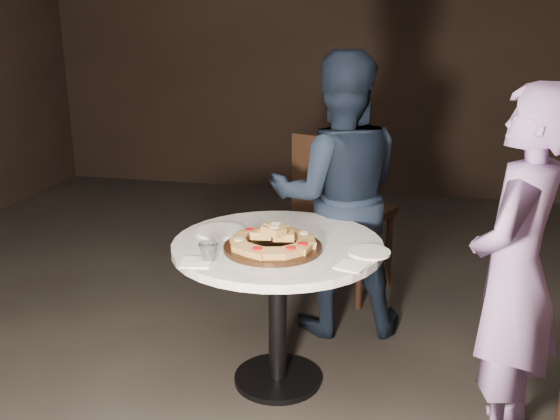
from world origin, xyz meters
name	(u,v)px	position (x,y,z in m)	size (l,w,h in m)	color
floor	(282,396)	(0.00, 0.00, 0.00)	(7.00, 7.00, 0.00)	black
table	(278,269)	(-0.05, 0.12, 0.56)	(1.00, 1.00, 0.69)	black
serving_board	(273,247)	(-0.05, 0.02, 0.70)	(0.41, 0.41, 0.02)	black
focaccia_pile	(273,239)	(-0.05, 0.03, 0.73)	(0.37, 0.37, 0.10)	#A3783F
plate_left	(220,231)	(-0.33, 0.18, 0.69)	(0.22, 0.22, 0.01)	white
plate_right	(369,252)	(0.35, 0.06, 0.69)	(0.17, 0.17, 0.01)	white
water_glass	(208,252)	(-0.27, -0.15, 0.72)	(0.08, 0.08, 0.07)	silver
napkin_near	(196,262)	(-0.31, -0.19, 0.69)	(0.12, 0.12, 0.01)	white
napkin_far	(351,266)	(0.30, -0.10, 0.69)	(0.11, 0.11, 0.01)	white
chair_far	(339,204)	(0.10, 1.12, 0.57)	(0.61, 0.62, 0.99)	black
diner_navy	(338,196)	(0.14, 0.72, 0.74)	(0.72, 0.56, 1.47)	black
diner_teal	(515,274)	(0.90, -0.09, 0.71)	(0.52, 0.34, 1.41)	#866DAB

